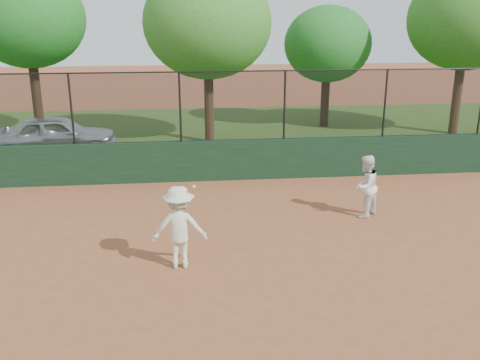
{
  "coord_description": "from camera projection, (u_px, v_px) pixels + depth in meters",
  "views": [
    {
      "loc": [
        -0.41,
        -9.1,
        4.86
      ],
      "look_at": [
        0.8,
        2.2,
        1.2
      ],
      "focal_mm": 40.0,
      "sensor_mm": 36.0,
      "label": 1
    }
  ],
  "objects": [
    {
      "name": "back_wall",
      "position": [
        199.0,
        161.0,
        15.64
      ],
      "size": [
        26.0,
        0.2,
        1.2
      ],
      "primitive_type": "cube",
      "color": "#16321C",
      "rests_on": "ground"
    },
    {
      "name": "tree_3",
      "position": [
        328.0,
        44.0,
        22.12
      ],
      "size": [
        3.63,
        3.3,
        5.02
      ],
      "color": "#402615",
      "rests_on": "ground"
    },
    {
      "name": "ground",
      "position": [
        210.0,
        277.0,
        10.14
      ],
      "size": [
        80.0,
        80.0,
        0.0
      ],
      "primitive_type": "plane",
      "color": "brown",
      "rests_on": "ground"
    },
    {
      "name": "tree_4",
      "position": [
        466.0,
        19.0,
        20.41
      ],
      "size": [
        4.5,
        4.09,
        6.42
      ],
      "color": "#4B2E1A",
      "rests_on": "ground"
    },
    {
      "name": "tree_1",
      "position": [
        28.0,
        19.0,
        19.75
      ],
      "size": [
        4.25,
        3.86,
        6.35
      ],
      "color": "#3D2715",
      "rests_on": "ground"
    },
    {
      "name": "tree_2",
      "position": [
        208.0,
        23.0,
        19.09
      ],
      "size": [
        4.63,
        4.21,
        6.37
      ],
      "color": "#4B2E1A",
      "rests_on": "ground"
    },
    {
      "name": "player_second",
      "position": [
        365.0,
        186.0,
        12.9
      ],
      "size": [
        0.94,
        0.92,
        1.53
      ],
      "primitive_type": "imported",
      "rotation": [
        0.0,
        0.0,
        3.85
      ],
      "color": "white",
      "rests_on": "ground"
    },
    {
      "name": "parked_car",
      "position": [
        57.0,
        135.0,
        18.54
      ],
      "size": [
        4.11,
        1.96,
        1.35
      ],
      "primitive_type": "imported",
      "rotation": [
        0.0,
        0.0,
        1.66
      ],
      "color": "silver",
      "rests_on": "ground"
    },
    {
      "name": "fence_assembly",
      "position": [
        197.0,
        105.0,
        15.14
      ],
      "size": [
        26.0,
        0.06,
        2.0
      ],
      "color": "black",
      "rests_on": "back_wall"
    },
    {
      "name": "grass_strip",
      "position": [
        194.0,
        135.0,
        21.5
      ],
      "size": [
        36.0,
        12.0,
        0.01
      ],
      "primitive_type": "cube",
      "color": "#2D4D18",
      "rests_on": "ground"
    },
    {
      "name": "player_main",
      "position": [
        179.0,
        227.0,
        10.32
      ],
      "size": [
        1.09,
        0.66,
        1.73
      ],
      "color": "beige",
      "rests_on": "ground"
    }
  ]
}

